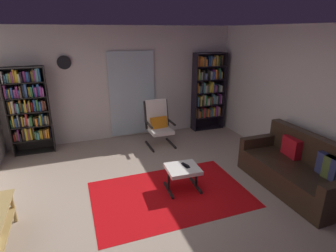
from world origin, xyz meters
TOP-DOWN VIEW (x-y plane):
  - ground_plane at (0.00, 0.00)m, footprint 7.02×7.02m
  - wall_back at (0.00, 2.90)m, footprint 5.60×0.06m
  - wall_right at (2.70, 0.00)m, footprint 0.06×6.00m
  - glass_door_panel at (0.16, 2.83)m, footprint 1.10×0.01m
  - area_rug at (0.10, 0.09)m, footprint 2.45×1.62m
  - bookshelf_near_tv at (-2.07, 2.63)m, footprint 0.79×0.30m
  - bookshelf_near_sofa at (2.10, 2.70)m, footprint 0.82×0.30m
  - leather_sofa at (2.15, -0.42)m, footprint 0.86×1.87m
  - lounge_armchair at (0.57, 2.10)m, footprint 0.57×0.66m
  - ottoman at (0.34, 0.17)m, footprint 0.54×0.51m
  - tv_remote at (0.41, 0.23)m, footprint 0.09×0.15m
  - cell_phone at (0.41, 0.18)m, footprint 0.09×0.15m
  - wall_clock at (-1.28, 2.82)m, footprint 0.29×0.03m

SIDE VIEW (x-z plane):
  - ground_plane at x=0.00m, z-range 0.00..0.00m
  - area_rug at x=0.10m, z-range 0.00..0.01m
  - leather_sofa at x=2.15m, z-range -0.12..0.76m
  - ottoman at x=0.34m, z-range 0.13..0.53m
  - cell_phone at x=0.41m, z-range 0.40..0.41m
  - tv_remote at x=0.41m, z-range 0.40..0.42m
  - lounge_armchair at x=0.57m, z-range 0.02..1.05m
  - bookshelf_near_tv at x=-2.07m, z-range 0.07..1.89m
  - bookshelf_near_sofa at x=2.10m, z-range 0.05..2.02m
  - glass_door_panel at x=0.16m, z-range 0.05..2.05m
  - wall_back at x=0.00m, z-range 0.00..2.60m
  - wall_right at x=2.70m, z-range 0.00..2.60m
  - wall_clock at x=-1.28m, z-range 1.71..2.00m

